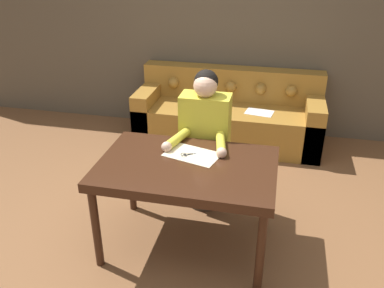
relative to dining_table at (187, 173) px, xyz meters
name	(u,v)px	position (x,y,z in m)	size (l,w,h in m)	color
ground_plane	(172,241)	(-0.12, 0.00, -0.65)	(16.00, 16.00, 0.00)	brown
wall_back	(222,22)	(-0.12, 2.31, 0.65)	(8.00, 0.06, 2.60)	brown
dining_table	(187,173)	(0.00, 0.00, 0.00)	(1.27, 0.84, 0.72)	#381E11
couch	(228,116)	(0.05, 1.93, -0.34)	(2.11, 0.76, 0.82)	olive
person	(205,142)	(0.02, 0.56, -0.02)	(0.50, 0.60, 1.25)	#33281E
pattern_paper_main	(192,154)	(0.01, 0.15, 0.08)	(0.45, 0.34, 0.00)	beige
scissors	(190,154)	(-0.01, 0.14, 0.08)	(0.20, 0.15, 0.01)	silver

